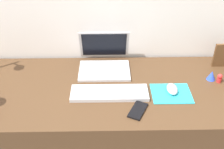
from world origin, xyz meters
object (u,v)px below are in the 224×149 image
(toy_figurine_blue, at_px, (212,75))
(laptop, at_px, (104,59))
(keyboard, at_px, (109,93))
(cell_phone, at_px, (138,110))
(toy_figurine_red, at_px, (220,78))
(picture_frame, at_px, (224,55))
(mouse, at_px, (172,89))

(toy_figurine_blue, bearing_deg, laptop, 166.34)
(keyboard, height_order, cell_phone, keyboard)
(toy_figurine_red, bearing_deg, toy_figurine_blue, 144.93)
(cell_phone, relative_size, picture_frame, 0.85)
(laptop, height_order, toy_figurine_red, laptop)
(keyboard, relative_size, cell_phone, 3.20)
(laptop, height_order, toy_figurine_blue, laptop)
(mouse, height_order, picture_frame, picture_frame)
(toy_figurine_blue, xyz_separation_m, toy_figurine_red, (0.04, -0.03, -0.00))
(cell_phone, relative_size, toy_figurine_blue, 2.34)
(toy_figurine_red, bearing_deg, mouse, -162.89)
(keyboard, height_order, toy_figurine_blue, toy_figurine_blue)
(laptop, relative_size, toy_figurine_red, 5.69)
(laptop, distance_m, mouse, 0.45)
(cell_phone, xyz_separation_m, toy_figurine_red, (0.48, 0.23, 0.02))
(mouse, height_order, toy_figurine_blue, toy_figurine_blue)
(laptop, xyz_separation_m, picture_frame, (0.72, -0.01, 0.02))
(laptop, height_order, picture_frame, laptop)
(picture_frame, relative_size, toy_figurine_red, 2.84)
(mouse, relative_size, picture_frame, 0.64)
(keyboard, relative_size, toy_figurine_blue, 7.49)
(picture_frame, bearing_deg, toy_figurine_blue, -127.66)
(mouse, bearing_deg, laptop, 144.25)
(toy_figurine_blue, bearing_deg, picture_frame, 52.34)
(keyboard, bearing_deg, cell_phone, -43.84)
(cell_phone, relative_size, toy_figurine_red, 2.43)
(cell_phone, xyz_separation_m, picture_frame, (0.55, 0.40, 0.07))
(keyboard, relative_size, toy_figurine_red, 7.77)
(mouse, relative_size, toy_figurine_blue, 1.75)
(toy_figurine_blue, height_order, toy_figurine_red, toy_figurine_blue)
(laptop, distance_m, keyboard, 0.28)
(keyboard, distance_m, picture_frame, 0.74)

